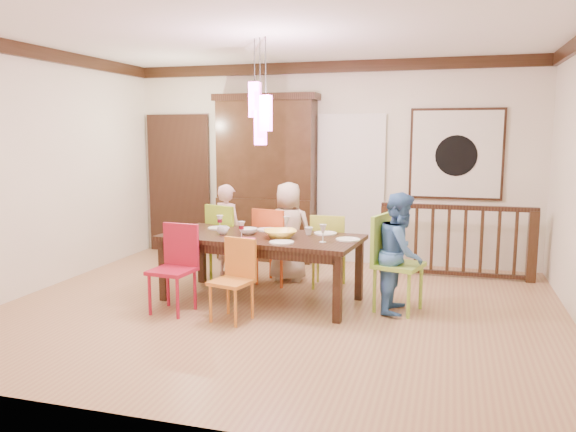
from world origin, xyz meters
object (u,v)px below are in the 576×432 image
(person_far_mid, at_px, (288,232))
(dining_table, at_px, (261,242))
(chair_far_left, at_px, (230,237))
(china_hutch, at_px, (267,178))
(chair_end_right, at_px, (399,257))
(person_far_left, at_px, (228,231))
(person_end_right, at_px, (401,253))
(balustrade, at_px, (456,240))

(person_far_mid, bearing_deg, dining_table, 85.24)
(chair_far_left, xyz_separation_m, china_hutch, (0.06, 1.31, 0.66))
(chair_end_right, xyz_separation_m, china_hutch, (-2.13, 1.99, 0.64))
(dining_table, xyz_separation_m, person_far_mid, (0.06, 0.91, -0.03))
(chair_far_left, height_order, chair_end_right, chair_end_right)
(person_far_left, distance_m, person_end_right, 2.47)
(balustrade, height_order, person_far_mid, person_far_mid)
(balustrade, bearing_deg, person_far_mid, -160.06)
(chair_far_left, distance_m, person_far_mid, 0.75)
(balustrade, xyz_separation_m, person_far_mid, (-2.07, -0.78, 0.14))
(dining_table, bearing_deg, person_end_right, 6.86)
(dining_table, xyz_separation_m, balustrade, (2.13, 1.69, -0.17))
(chair_end_right, bearing_deg, person_far_left, 85.74)
(chair_far_left, relative_size, chair_end_right, 0.97)
(person_far_left, bearing_deg, chair_far_left, 143.49)
(person_end_right, bearing_deg, china_hutch, 49.92)
(balustrade, bearing_deg, china_hutch, 172.17)
(balustrade, bearing_deg, chair_far_left, -161.50)
(dining_table, relative_size, chair_end_right, 2.24)
(chair_far_left, distance_m, chair_end_right, 2.29)
(chair_end_right, distance_m, balustrade, 1.75)
(chair_end_right, distance_m, person_far_left, 2.45)
(chair_far_left, relative_size, balustrade, 0.50)
(person_far_mid, bearing_deg, balustrade, -160.72)
(person_far_left, bearing_deg, person_far_mid, -157.49)
(chair_end_right, height_order, person_far_left, person_far_left)
(china_hutch, bearing_deg, person_end_right, -42.90)
(person_end_right, bearing_deg, balustrade, -16.60)
(balustrade, bearing_deg, dining_table, -142.21)
(chair_end_right, distance_m, person_end_right, 0.05)
(chair_far_left, xyz_separation_m, chair_end_right, (2.19, -0.68, 0.02))
(china_hutch, bearing_deg, person_far_mid, -59.44)
(china_hutch, height_order, person_far_mid, china_hutch)
(china_hutch, bearing_deg, balustrade, -7.21)
(person_far_left, height_order, person_far_mid, person_far_mid)
(person_far_left, xyz_separation_m, person_far_mid, (0.83, 0.02, 0.02))
(chair_far_left, distance_m, person_end_right, 2.31)
(chair_far_left, relative_size, person_far_left, 0.81)
(china_hutch, bearing_deg, dining_table, -73.35)
(person_far_mid, distance_m, person_end_right, 1.73)
(chair_end_right, xyz_separation_m, person_end_right, (0.02, -0.01, 0.05))
(china_hutch, distance_m, person_far_left, 1.31)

